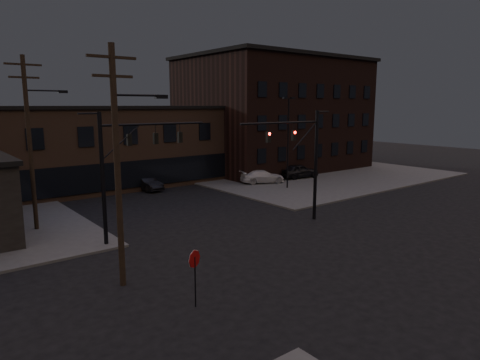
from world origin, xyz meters
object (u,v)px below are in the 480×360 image
car_crossing (146,183)px  traffic_signal_near (305,154)px  traffic_signal_far (123,162)px  parked_car_lot_a (299,171)px  parked_car_lot_b (262,176)px  stop_sign (195,265)px

car_crossing → traffic_signal_near: bearing=-83.5°
traffic_signal_far → parked_car_lot_a: traffic_signal_far is taller
traffic_signal_near → parked_car_lot_b: (7.49, 13.13, -4.09)m
traffic_signal_near → car_crossing: size_ratio=1.83×
stop_sign → parked_car_lot_a: stop_sign is taller
traffic_signal_far → parked_car_lot_b: size_ratio=1.69×
stop_sign → parked_car_lot_b: stop_sign is taller
parked_car_lot_a → parked_car_lot_b: parked_car_lot_a is taller
car_crossing → parked_car_lot_b: bearing=-28.2°
traffic_signal_near → traffic_signal_far: bearing=163.8°
traffic_signal_far → parked_car_lot_b: (19.56, 9.63, -4.18)m
traffic_signal_near → parked_car_lot_b: 15.66m
traffic_signal_far → car_crossing: traffic_signal_far is taller
traffic_signal_near → stop_sign: size_ratio=3.23×
parked_car_lot_a → stop_sign: bearing=133.9°
traffic_signal_far → parked_car_lot_b: 22.20m
traffic_signal_far → traffic_signal_near: bearing=-16.2°
stop_sign → traffic_signal_near: bearing=25.9°
traffic_signal_near → car_crossing: bearing=101.9°
parked_car_lot_a → car_crossing: 17.38m
traffic_signal_near → stop_sign: 15.17m
parked_car_lot_b → parked_car_lot_a: bearing=-70.4°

